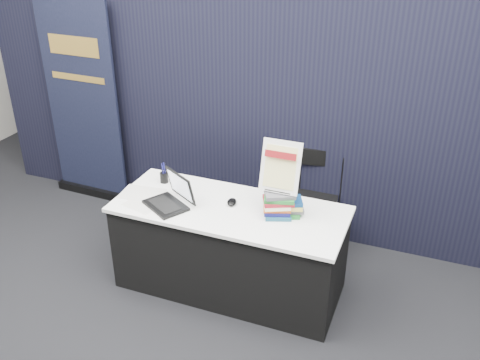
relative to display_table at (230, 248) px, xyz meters
name	(u,v)px	position (x,y,z in m)	size (l,w,h in m)	color
floor	(202,329)	(0.00, -0.55, -0.38)	(8.00, 8.00, 0.00)	black
wall_back	(337,2)	(0.00, 3.45, 1.37)	(8.00, 0.02, 3.50)	#B7B4AD
drape_partition	(274,108)	(0.00, 1.05, 0.82)	(6.00, 0.08, 2.40)	black
display_table	(230,248)	(0.00, 0.00, 0.00)	(1.80, 0.75, 0.75)	black
laptop	(168,197)	(-0.46, -0.12, 0.43)	(0.41, 0.41, 0.25)	black
mouse	(232,202)	(0.00, 0.06, 0.39)	(0.07, 0.11, 0.04)	black
brochure_left	(142,194)	(-0.74, -0.06, 0.38)	(0.34, 0.24, 0.00)	silver
brochure_mid	(142,205)	(-0.64, -0.21, 0.38)	(0.27, 0.19, 0.00)	silver
brochure_right	(147,210)	(-0.56, -0.27, 0.38)	(0.26, 0.19, 0.00)	white
pen_cup	(164,177)	(-0.66, 0.19, 0.42)	(0.07, 0.07, 0.09)	black
book_stack_tall	(278,204)	(0.38, 0.03, 0.47)	(0.25, 0.22, 0.19)	navy
book_stack_short	(287,207)	(0.44, 0.08, 0.43)	(0.25, 0.22, 0.12)	#1D6E28
info_sign	(280,168)	(0.38, 0.06, 0.76)	(0.29, 0.14, 0.40)	black
pullup_banner	(84,114)	(-1.97, 0.91, 0.55)	(0.89, 0.13, 2.08)	black
stacking_chair	(316,196)	(0.47, 0.87, 0.11)	(0.45, 0.46, 0.88)	black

